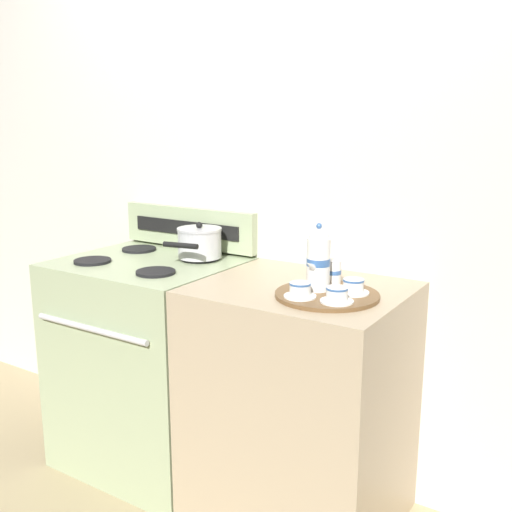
# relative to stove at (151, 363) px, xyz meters

# --- Properties ---
(ground_plane) EXTENTS (6.00, 6.00, 0.00)m
(ground_plane) POSITION_rel_stove_xyz_m (0.38, 0.00, -0.47)
(ground_plane) COLOR tan
(wall_back) EXTENTS (6.00, 0.05, 2.20)m
(wall_back) POSITION_rel_stove_xyz_m (0.38, 0.34, 0.63)
(wall_back) COLOR beige
(wall_back) RESTS_ON ground
(stove) EXTENTS (0.74, 0.66, 0.94)m
(stove) POSITION_rel_stove_xyz_m (0.00, 0.00, 0.00)
(stove) COLOR #9EAD84
(stove) RESTS_ON ground
(control_panel) EXTENTS (0.72, 0.05, 0.18)m
(control_panel) POSITION_rel_stove_xyz_m (0.00, 0.29, 0.57)
(control_panel) COLOR #9EAD84
(control_panel) RESTS_ON stove
(side_counter) EXTENTS (0.74, 0.63, 0.93)m
(side_counter) POSITION_rel_stove_xyz_m (0.75, 0.00, -0.00)
(side_counter) COLOR tan
(side_counter) RESTS_ON ground
(saucepan) EXTENTS (0.20, 0.29, 0.15)m
(saucepan) POSITION_rel_stove_xyz_m (0.18, 0.14, 0.54)
(saucepan) COLOR #B7B7BC
(saucepan) RESTS_ON stove
(serving_tray) EXTENTS (0.36, 0.36, 0.01)m
(serving_tray) POSITION_rel_stove_xyz_m (0.88, -0.07, 0.47)
(serving_tray) COLOR brown
(serving_tray) RESTS_ON side_counter
(teapot) EXTENTS (0.08, 0.13, 0.23)m
(teapot) POSITION_rel_stove_xyz_m (0.84, -0.05, 0.59)
(teapot) COLOR white
(teapot) RESTS_ON serving_tray
(teacup_left) EXTENTS (0.11, 0.11, 0.05)m
(teacup_left) POSITION_rel_stove_xyz_m (0.96, -0.02, 0.50)
(teacup_left) COLOR white
(teacup_left) RESTS_ON serving_tray
(teacup_right) EXTENTS (0.11, 0.11, 0.05)m
(teacup_right) POSITION_rel_stove_xyz_m (0.96, -0.15, 0.50)
(teacup_right) COLOR white
(teacup_right) RESTS_ON serving_tray
(teacup_front) EXTENTS (0.11, 0.11, 0.05)m
(teacup_front) POSITION_rel_stove_xyz_m (0.83, -0.16, 0.50)
(teacup_front) COLOR white
(teacup_front) RESTS_ON serving_tray
(creamer_jug) EXTENTS (0.06, 0.06, 0.08)m
(creamer_jug) POSITION_rel_stove_xyz_m (0.85, 0.06, 0.52)
(creamer_jug) COLOR white
(creamer_jug) RESTS_ON serving_tray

